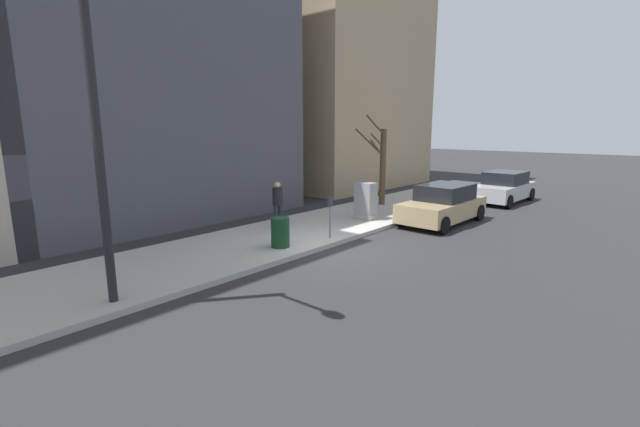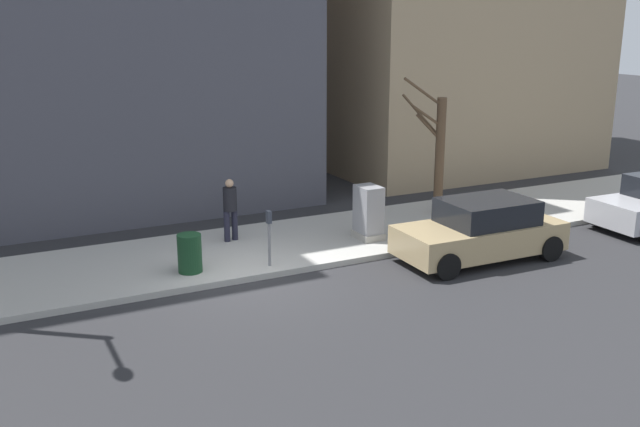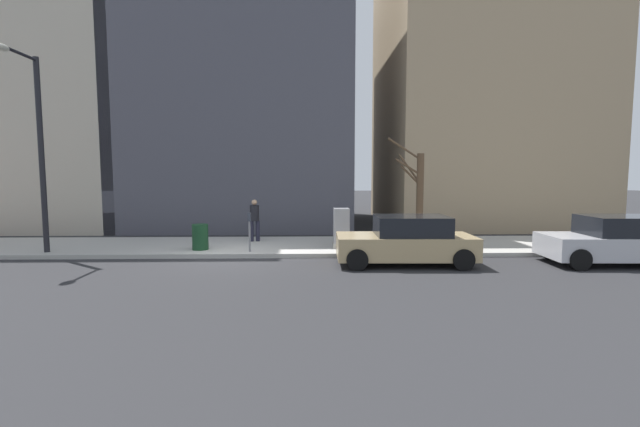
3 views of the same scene
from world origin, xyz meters
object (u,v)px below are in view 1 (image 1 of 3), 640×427
utility_box (366,201)px  pedestrian_near_meter (278,202)px  parked_car_silver (504,188)px  bare_tree (382,164)px  office_block_center (112,40)px  parked_car_tan (443,205)px  parking_meter (330,213)px  streetlamp (100,110)px  office_tower_left (323,56)px  trash_bin (280,232)px

utility_box → pedestrian_near_meter: pedestrian_near_meter is taller
pedestrian_near_meter → parked_car_silver: bearing=-30.8°
bare_tree → office_block_center: 12.91m
parked_car_tan → parking_meter: parked_car_tan is taller
parked_car_silver → office_block_center: bearing=48.7°
office_block_center → pedestrian_near_meter: bearing=-170.0°
parking_meter → streetlamp: bearing=91.4°
parked_car_tan → utility_box: size_ratio=2.97×
parking_meter → office_tower_left: office_tower_left is taller
trash_bin → office_block_center: (10.36, -0.18, 6.76)m
pedestrian_near_meter → office_block_center: bearing=88.1°
streetlamp → pedestrian_near_meter: bearing=-70.0°
streetlamp → pedestrian_near_meter: 7.82m
parked_car_tan → bare_tree: bearing=-18.0°
streetlamp → office_block_center: bearing=-25.8°
parked_car_tan → utility_box: utility_box is taller
parking_meter → trash_bin: 1.89m
parking_meter → pedestrian_near_meter: bearing=3.0°
parked_car_tan → office_block_center: 15.50m
utility_box → office_tower_left: office_tower_left is taller
utility_box → pedestrian_near_meter: 3.65m
parked_car_silver → pedestrian_near_meter: pedestrian_near_meter is taller
trash_bin → parked_car_tan: bearing=-105.9°
parked_car_tan → parked_car_silver: bearing=-90.2°
parked_car_tan → parking_meter: size_ratio=3.14×
parking_meter → pedestrian_near_meter: (2.32, 0.12, 0.11)m
utility_box → office_tower_left: 14.66m
pedestrian_near_meter → office_block_center: (8.49, 1.50, 6.27)m
streetlamp → office_tower_left: office_tower_left is taller
parking_meter → parked_car_tan: bearing=-106.6°
parking_meter → trash_bin: bearing=76.0°
parking_meter → bare_tree: (2.18, -6.36, 1.06)m
parking_meter → streetlamp: size_ratio=0.21×
parked_car_tan → trash_bin: 7.15m
streetlamp → pedestrian_near_meter: streetlamp is taller
bare_tree → pedestrian_near_meter: bare_tree is taller
parked_car_silver → utility_box: utility_box is taller
pedestrian_near_meter → streetlamp: bearing=-171.9°
utility_box → office_block_center: 12.84m
office_tower_left → utility_box: bearing=138.1°
parked_car_tan → bare_tree: bare_tree is taller
parking_meter → pedestrian_near_meter: size_ratio=0.81×
parked_car_tan → office_block_center: (12.32, 6.70, 6.62)m
bare_tree → office_tower_left: size_ratio=0.25×
streetlamp → bare_tree: (2.34, -13.30, -1.98)m
bare_tree → parked_car_tan: bearing=160.7°
bare_tree → trash_bin: size_ratio=4.55×
parked_car_silver → office_tower_left: size_ratio=0.26×
office_block_center → trash_bin: bearing=179.0°
bare_tree → pedestrian_near_meter: bearing=88.7°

